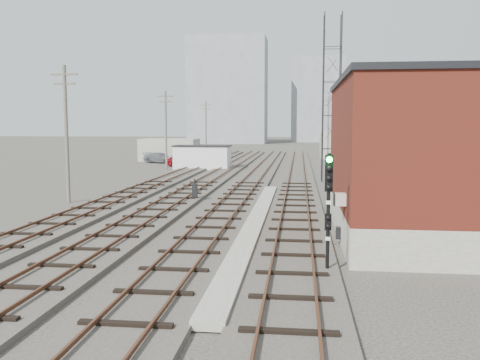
% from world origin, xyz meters
% --- Properties ---
extents(ground, '(320.00, 320.00, 0.00)m').
position_xyz_m(ground, '(0.00, 60.00, 0.00)').
color(ground, '#282621').
rests_on(ground, ground).
extents(track_right, '(3.20, 90.00, 0.39)m').
position_xyz_m(track_right, '(2.50, 39.00, 0.11)').
color(track_right, '#332D28').
rests_on(track_right, ground).
extents(track_mid_right, '(3.20, 90.00, 0.39)m').
position_xyz_m(track_mid_right, '(-1.50, 39.00, 0.11)').
color(track_mid_right, '#332D28').
rests_on(track_mid_right, ground).
extents(track_mid_left, '(3.20, 90.00, 0.39)m').
position_xyz_m(track_mid_left, '(-5.50, 39.00, 0.11)').
color(track_mid_left, '#332D28').
rests_on(track_mid_left, ground).
extents(track_left, '(3.20, 90.00, 0.39)m').
position_xyz_m(track_left, '(-9.50, 39.00, 0.11)').
color(track_left, '#332D28').
rests_on(track_left, ground).
extents(platform_curb, '(0.90, 28.00, 0.26)m').
position_xyz_m(platform_curb, '(0.50, 14.00, 0.13)').
color(platform_curb, gray).
rests_on(platform_curb, ground).
extents(brick_building, '(6.54, 12.20, 7.22)m').
position_xyz_m(brick_building, '(7.50, 12.00, 3.63)').
color(brick_building, gray).
rests_on(brick_building, ground).
extents(lattice_tower, '(1.60, 1.60, 15.00)m').
position_xyz_m(lattice_tower, '(5.50, 35.00, 7.50)').
color(lattice_tower, black).
rests_on(lattice_tower, ground).
extents(utility_pole_left_a, '(1.80, 0.24, 9.00)m').
position_xyz_m(utility_pole_left_a, '(-12.50, 20.00, 4.80)').
color(utility_pole_left_a, '#595147').
rests_on(utility_pole_left_a, ground).
extents(utility_pole_left_b, '(1.80, 0.24, 9.00)m').
position_xyz_m(utility_pole_left_b, '(-12.50, 45.00, 4.80)').
color(utility_pole_left_b, '#595147').
rests_on(utility_pole_left_b, ground).
extents(utility_pole_left_c, '(1.80, 0.24, 9.00)m').
position_xyz_m(utility_pole_left_c, '(-12.50, 70.00, 4.80)').
color(utility_pole_left_c, '#595147').
rests_on(utility_pole_left_c, ground).
extents(utility_pole_right_a, '(1.80, 0.24, 9.00)m').
position_xyz_m(utility_pole_right_a, '(6.50, 28.00, 4.80)').
color(utility_pole_right_a, '#595147').
rests_on(utility_pole_right_a, ground).
extents(utility_pole_right_b, '(1.80, 0.24, 9.00)m').
position_xyz_m(utility_pole_right_b, '(6.50, 58.00, 4.80)').
color(utility_pole_right_b, '#595147').
rests_on(utility_pole_right_b, ground).
extents(apartment_left, '(22.00, 14.00, 30.00)m').
position_xyz_m(apartment_left, '(-18.00, 135.00, 15.00)').
color(apartment_left, gray).
rests_on(apartment_left, ground).
extents(apartment_right, '(16.00, 12.00, 26.00)m').
position_xyz_m(apartment_right, '(8.00, 150.00, 13.00)').
color(apartment_right, gray).
rests_on(apartment_right, ground).
extents(shed_left, '(8.00, 5.00, 3.20)m').
position_xyz_m(shed_left, '(-16.00, 60.00, 1.60)').
color(shed_left, gray).
rests_on(shed_left, ground).
extents(shed_right, '(6.00, 6.00, 4.00)m').
position_xyz_m(shed_right, '(9.00, 70.00, 2.00)').
color(shed_right, gray).
rests_on(shed_right, ground).
extents(signal_mast, '(0.40, 0.41, 4.17)m').
position_xyz_m(signal_mast, '(3.70, 5.47, 2.47)').
color(signal_mast, gray).
rests_on(signal_mast, ground).
extents(switch_stand, '(0.33, 0.33, 1.43)m').
position_xyz_m(switch_stand, '(-4.32, 21.69, 0.67)').
color(switch_stand, black).
rests_on(switch_stand, ground).
extents(site_trailer, '(6.77, 3.18, 2.80)m').
position_xyz_m(site_trailer, '(-8.64, 46.76, 1.41)').
color(site_trailer, silver).
rests_on(site_trailer, ground).
extents(car_red, '(5.01, 3.54, 1.58)m').
position_xyz_m(car_red, '(-11.68, 49.84, 0.79)').
color(car_red, maroon).
rests_on(car_red, ground).
extents(car_silver, '(4.91, 2.95, 1.53)m').
position_xyz_m(car_silver, '(-11.76, 51.06, 0.76)').
color(car_silver, '#9E9FA5').
rests_on(car_silver, ground).
extents(car_grey, '(5.25, 3.51, 1.41)m').
position_xyz_m(car_grey, '(-16.20, 55.70, 0.71)').
color(car_grey, slate).
rests_on(car_grey, ground).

